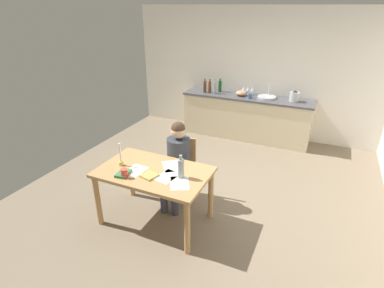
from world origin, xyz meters
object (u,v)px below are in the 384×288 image
object	(u,v)px
book_magazine	(123,173)
wine_glass_by_kettle	(248,89)
bottle_vinegar	(210,87)
book_cookery	(149,175)
sink_unit	(267,97)
stovetop_kettle	(294,96)
mixing_bowl	(241,93)
bottle_oil	(205,87)
person_seated	(177,159)
dining_table	(154,178)
chair_at_table	(181,165)
candlestick	(121,159)
bottle_sauce	(220,86)
wine_bottle_on_table	(181,168)
teacup_on_counter	(250,96)
bottle_wine_red	(215,87)
wine_glass_back_left	(244,88)
wine_glass_near_sink	(252,89)
coffee_mug	(124,173)

from	to	relation	value
book_magazine	wine_glass_by_kettle	size ratio (longest dim) A/B	1.32
bottle_vinegar	book_cookery	bearing A→B (deg)	-81.05
wine_glass_by_kettle	bottle_vinegar	bearing A→B (deg)	-162.35
book_magazine	wine_glass_by_kettle	distance (m)	3.64
sink_unit	stovetop_kettle	size ratio (longest dim) A/B	1.64
bottle_vinegar	wine_glass_by_kettle	size ratio (longest dim) A/B	1.89
mixing_bowl	bottle_oil	bearing A→B (deg)	-174.79
person_seated	wine_glass_by_kettle	xyz separation A→B (m)	(0.21, 2.84, 0.33)
dining_table	chair_at_table	world-z (taller)	chair_at_table
candlestick	bottle_sauce	bearing A→B (deg)	87.98
book_magazine	bottle_sauce	bearing A→B (deg)	82.39
chair_at_table	wine_bottle_on_table	distance (m)	0.82
person_seated	teacup_on_counter	world-z (taller)	person_seated
bottle_oil	bottle_wine_red	bearing A→B (deg)	-0.92
stovetop_kettle	wine_glass_back_left	bearing A→B (deg)	171.79
book_magazine	wine_bottle_on_table	bearing A→B (deg)	10.90
person_seated	sink_unit	bearing A→B (deg)	76.68
bottle_vinegar	stovetop_kettle	world-z (taller)	bottle_vinegar
chair_at_table	stovetop_kettle	distance (m)	2.85
book_cookery	teacup_on_counter	size ratio (longest dim) A/B	1.60
bottle_oil	sink_unit	bearing A→B (deg)	4.17
chair_at_table	wine_glass_near_sink	xyz separation A→B (m)	(0.31, 2.70, 0.51)
dining_table	coffee_mug	distance (m)	0.39
wine_bottle_on_table	mixing_bowl	size ratio (longest dim) A/B	1.27
bottle_sauce	stovetop_kettle	distance (m)	1.55
sink_unit	bottle_wine_red	bearing A→B (deg)	-174.77
coffee_mug	wine_glass_near_sink	distance (m)	3.68
coffee_mug	teacup_on_counter	distance (m)	3.39
book_magazine	bottle_oil	xyz separation A→B (m)	(-0.32, 3.34, 0.26)
bottle_vinegar	wine_glass_by_kettle	bearing A→B (deg)	17.65
dining_table	book_magazine	bearing A→B (deg)	-140.88
dining_table	wine_glass_near_sink	size ratio (longest dim) A/B	8.87
wine_glass_by_kettle	wine_glass_back_left	size ratio (longest dim) A/B	1.00
stovetop_kettle	wine_glass_by_kettle	xyz separation A→B (m)	(-0.95, 0.15, 0.01)
chair_at_table	book_magazine	xyz separation A→B (m)	(-0.33, -0.89, 0.26)
dining_table	wine_bottle_on_table	world-z (taller)	wine_bottle_on_table
bottle_vinegar	bottle_sauce	world-z (taller)	bottle_vinegar
bottle_vinegar	wine_glass_back_left	bearing A→B (deg)	19.82
book_cookery	teacup_on_counter	world-z (taller)	teacup_on_counter
person_seated	teacup_on_counter	bearing A→B (deg)	82.43
sink_unit	coffee_mug	bearing A→B (deg)	-104.89
book_magazine	bottle_oil	size ratio (longest dim) A/B	0.71
book_cookery	teacup_on_counter	bearing A→B (deg)	98.11
teacup_on_counter	wine_bottle_on_table	bearing A→B (deg)	-90.40
coffee_mug	stovetop_kettle	distance (m)	3.77
bottle_wine_red	chair_at_table	bearing A→B (deg)	-80.21
person_seated	stovetop_kettle	xyz separation A→B (m)	(1.16, 2.69, 0.32)
candlestick	wine_bottle_on_table	distance (m)	0.82
book_cookery	dining_table	bearing A→B (deg)	114.09
chair_at_table	candlestick	world-z (taller)	candlestick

